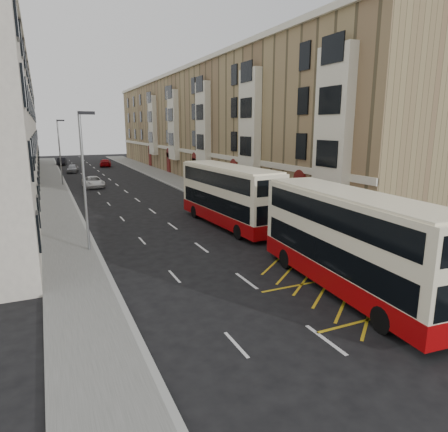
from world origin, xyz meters
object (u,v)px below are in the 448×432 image
double_decker_front (350,242)px  pedestrian_mid (430,256)px  car_silver (73,168)px  car_dark (62,161)px  car_red (105,163)px  double_decker_rear (228,196)px  pedestrian_far (392,260)px  white_van (93,182)px  street_lamp_far (60,149)px  street_lamp_near (84,174)px

double_decker_front → pedestrian_mid: size_ratio=6.66×
car_silver → car_dark: 14.69m
pedestrian_mid → car_silver: (-12.78, 56.45, -0.33)m
pedestrian_mid → car_red: size_ratio=0.36×
double_decker_rear → pedestrian_far: (2.49, -13.25, -1.24)m
double_decker_rear → car_red: size_ratio=2.40×
pedestrian_far → car_dark: (-11.41, 70.89, -0.34)m
double_decker_rear → pedestrian_mid: bearing=-73.6°
car_dark → double_decker_front: bearing=-75.5°
white_van → car_dark: car_dark is taller
street_lamp_far → double_decker_rear: (10.21, -27.65, -2.34)m
pedestrian_far → car_silver: (-10.44, 56.24, -0.37)m
street_lamp_near → pedestrian_far: (12.70, -10.90, -3.58)m
pedestrian_far → pedestrian_mid: bearing=-164.1°
street_lamp_far → car_silver: 16.00m
pedestrian_mid → pedestrian_far: 2.35m
white_van → street_lamp_near: bearing=-99.7°
car_dark → pedestrian_mid: bearing=-71.5°
pedestrian_mid → car_dark: pedestrian_mid is taller
double_decker_rear → pedestrian_far: bearing=-82.7°
white_van → car_red: car_red is taller
street_lamp_far → car_dark: (1.29, 30.00, -3.92)m
double_decker_front → double_decker_rear: bearing=93.6°
double_decker_rear → white_van: bearing=102.2°
street_lamp_far → car_red: (8.60, 23.33, -3.95)m
double_decker_rear → car_dark: 58.36m
car_red → double_decker_front: bearing=101.2°
white_van → car_silver: (-1.12, 18.41, 0.02)m
car_red → pedestrian_mid: bearing=105.7°
white_van → car_dark: size_ratio=1.10×
double_decker_rear → white_van: double_decker_rear is taller
street_lamp_near → pedestrian_mid: street_lamp_near is taller
white_van → car_red: bearing=76.2°
street_lamp_far → street_lamp_near: bearing=-90.0°
street_lamp_near → white_van: 27.43m
car_red → car_silver: bearing=61.6°
pedestrian_mid → pedestrian_far: bearing=150.2°
pedestrian_mid → car_silver: pedestrian_mid is taller
white_van → double_decker_rear: bearing=-77.0°
street_lamp_near → car_silver: 45.57m
street_lamp_near → pedestrian_mid: 19.04m
street_lamp_far → white_van: street_lamp_far is taller
street_lamp_far → car_silver: street_lamp_far is taller
street_lamp_near → pedestrian_far: 17.11m
double_decker_rear → car_silver: size_ratio=2.84×
street_lamp_near → car_red: bearing=80.8°
street_lamp_near → pedestrian_mid: bearing=-36.5°
pedestrian_mid → white_van: (-11.66, 38.04, -0.35)m
double_decker_rear → pedestrian_far: 13.53m
car_silver → car_dark: car_dark is taller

